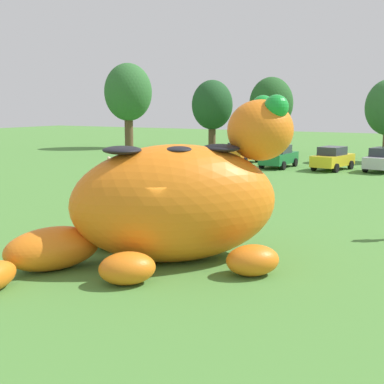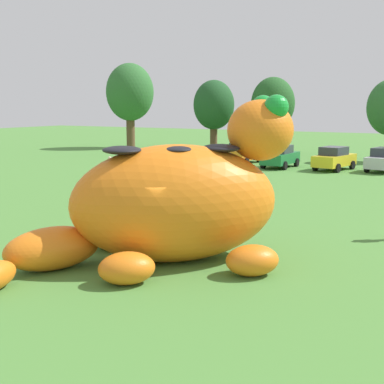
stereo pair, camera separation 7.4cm
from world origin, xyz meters
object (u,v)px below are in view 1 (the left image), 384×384
giant_inflatable_creature (175,201)px  spectator_mid_field (109,171)px  spectator_near_inflatable (164,183)px  car_green (279,156)px  car_yellow (333,158)px  car_orange (242,153)px  car_silver (384,160)px

giant_inflatable_creature → spectator_mid_field: 16.05m
spectator_near_inflatable → giant_inflatable_creature: bearing=-55.4°
car_green → spectator_near_inflatable: bearing=-90.4°
spectator_near_inflatable → spectator_mid_field: same height
giant_inflatable_creature → car_yellow: (-1.85, 25.15, -0.98)m
car_orange → car_silver: size_ratio=0.95×
car_green → spectator_near_inflatable: (-0.10, -16.06, -0.01)m
car_orange → car_green: 3.91m
car_yellow → car_silver: same height
giant_inflatable_creature → car_orange: bearing=110.1°
car_silver → spectator_near_inflatable: 18.98m
car_yellow → car_silver: size_ratio=1.00×
car_silver → spectator_near_inflatable: size_ratio=2.53×
car_silver → car_green: bearing=-169.6°
car_yellow → car_orange: bearing=173.6°
giant_inflatable_creature → car_green: bearing=103.3°
car_orange → spectator_mid_field: size_ratio=2.41×
giant_inflatable_creature → car_yellow: giant_inflatable_creature is taller
car_green → car_silver: bearing=10.4°
giant_inflatable_creature → spectator_mid_field: size_ratio=5.32×
spectator_near_inflatable → car_silver: bearing=66.6°
car_yellow → spectator_near_inflatable: size_ratio=2.53×
giant_inflatable_creature → spectator_near_inflatable: size_ratio=5.32×
car_green → spectator_mid_field: (-5.62, -13.48, -0.01)m
car_orange → spectator_near_inflatable: size_ratio=2.41×
car_orange → car_yellow: same height
giant_inflatable_creature → car_yellow: bearing=94.2°
car_silver → spectator_mid_field: (-13.04, -14.84, -0.01)m
car_silver → spectator_near_inflatable: bearing=-113.4°
spectator_near_inflatable → spectator_mid_field: bearing=154.9°
car_green → car_silver: (7.43, 1.36, 0.00)m
giant_inflatable_creature → spectator_near_inflatable: giant_inflatable_creature is taller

